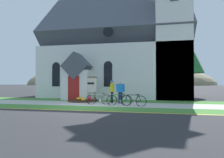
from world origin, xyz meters
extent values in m
plane|color=#2B2B2D|center=(0.00, 4.00, 0.00)|extent=(140.00, 140.00, 0.00)
cube|color=#B7B5AD|center=(0.43, 2.02, 0.01)|extent=(32.00, 2.64, 0.01)
cube|color=#427F33|center=(0.43, -0.17, 0.00)|extent=(32.00, 1.75, 0.01)
cube|color=#427F33|center=(0.43, 4.45, 0.00)|extent=(24.00, 2.23, 0.01)
cube|color=yellow|center=(0.43, -1.20, 0.00)|extent=(28.00, 0.16, 0.01)
cube|color=white|center=(0.43, 10.68, 2.52)|extent=(14.51, 10.23, 5.05)
cube|color=#4C515B|center=(0.43, 10.68, 6.51)|extent=(15.01, 10.42, 10.42)
cube|color=white|center=(6.15, 7.10, 5.57)|extent=(3.07, 3.07, 11.14)
cube|color=white|center=(-2.18, 4.76, 1.30)|extent=(2.40, 1.60, 2.60)
cube|color=#4C515B|center=(-2.18, 4.76, 2.95)|extent=(2.40, 1.80, 2.40)
cube|color=maroon|center=(-2.18, 3.94, 1.05)|extent=(1.00, 0.06, 2.10)
cube|color=black|center=(-4.64, 5.53, 2.10)|extent=(0.76, 0.06, 1.90)
cone|color=black|center=(-4.64, 5.53, 3.05)|extent=(0.80, 0.06, 0.80)
cube|color=black|center=(0.43, 5.53, 2.10)|extent=(0.76, 0.06, 1.90)
cone|color=black|center=(0.43, 5.53, 3.05)|extent=(0.80, 0.06, 0.80)
cylinder|color=black|center=(0.43, 5.53, 6.07)|extent=(0.90, 0.06, 0.90)
cube|color=#7F6047|center=(-2.00, 4.14, 0.36)|extent=(0.12, 0.12, 0.72)
cube|color=#7F6047|center=(-0.35, 4.02, 0.36)|extent=(0.12, 0.12, 0.72)
cube|color=silver|center=(-1.18, 4.08, 1.31)|extent=(1.98, 0.23, 1.18)
cube|color=#7F6047|center=(-1.18, 4.08, 1.96)|extent=(2.10, 0.28, 0.12)
cube|color=black|center=(-1.18, 4.04, 1.45)|extent=(1.58, 0.13, 0.16)
cylinder|color=#382319|center=(-1.18, 3.49, 0.05)|extent=(2.40, 2.40, 0.10)
ellipsoid|color=red|center=(-0.58, 3.43, 0.22)|extent=(0.36, 0.36, 0.24)
ellipsoid|color=#CC338C|center=(-0.89, 4.28, 0.22)|extent=(0.36, 0.36, 0.24)
ellipsoid|color=gold|center=(-1.42, 3.69, 0.22)|extent=(0.36, 0.36, 0.24)
ellipsoid|color=gold|center=(-1.49, 3.32, 0.22)|extent=(0.36, 0.36, 0.24)
ellipsoid|color=gold|center=(-0.91, 2.86, 0.22)|extent=(0.36, 0.36, 0.24)
torus|color=black|center=(1.14, 1.92, 0.33)|extent=(0.70, 0.17, 0.70)
torus|color=black|center=(0.10, 1.72, 0.33)|extent=(0.70, 0.17, 0.70)
cylinder|color=#B7B7BC|center=(0.45, 1.79, 0.48)|extent=(0.57, 0.14, 0.42)
cylinder|color=#B7B7BC|center=(0.57, 1.81, 0.69)|extent=(0.77, 0.18, 0.07)
cylinder|color=#B7B7BC|center=(0.84, 1.86, 0.49)|extent=(0.27, 0.08, 0.44)
cylinder|color=#B7B7BC|center=(0.93, 1.88, 0.31)|extent=(0.43, 0.12, 0.09)
cylinder|color=#B7B7BC|center=(1.05, 1.90, 0.52)|extent=(0.22, 0.08, 0.39)
cylinder|color=#B7B7BC|center=(0.14, 1.73, 0.50)|extent=(0.12, 0.06, 0.35)
ellipsoid|color=black|center=(0.95, 1.89, 0.74)|extent=(0.25, 0.12, 0.05)
cylinder|color=silver|center=(0.19, 1.74, 0.69)|extent=(0.44, 0.11, 0.03)
cylinder|color=silver|center=(0.72, 1.84, 0.28)|extent=(0.18, 0.05, 0.18)
torus|color=black|center=(2.63, 1.66, 0.34)|extent=(0.70, 0.19, 0.71)
torus|color=black|center=(1.63, 1.44, 0.34)|extent=(0.70, 0.19, 0.71)
cylinder|color=#19723F|center=(1.97, 1.51, 0.50)|extent=(0.55, 0.16, 0.46)
cylinder|color=#19723F|center=(2.08, 1.54, 0.73)|extent=(0.75, 0.20, 0.05)
cylinder|color=#19723F|center=(2.34, 1.60, 0.51)|extent=(0.26, 0.09, 0.46)
cylinder|color=#19723F|center=(2.43, 1.62, 0.31)|extent=(0.41, 0.13, 0.09)
cylinder|color=#19723F|center=(2.54, 1.64, 0.53)|extent=(0.22, 0.08, 0.41)
cylinder|color=#19723F|center=(1.67, 1.44, 0.53)|extent=(0.12, 0.06, 0.39)
ellipsoid|color=black|center=(2.45, 1.62, 0.76)|extent=(0.25, 0.13, 0.05)
cylinder|color=silver|center=(1.71, 1.45, 0.74)|extent=(0.44, 0.13, 0.03)
cylinder|color=silver|center=(2.23, 1.57, 0.29)|extent=(0.18, 0.06, 0.18)
torus|color=black|center=(3.61, 1.22, 0.34)|extent=(0.71, 0.20, 0.72)
torus|color=black|center=(2.59, 1.46, 0.34)|extent=(0.71, 0.20, 0.72)
cylinder|color=black|center=(2.94, 1.38, 0.51)|extent=(0.56, 0.16, 0.47)
cylinder|color=black|center=(3.05, 1.35, 0.73)|extent=(0.76, 0.21, 0.04)
cylinder|color=black|center=(3.31, 1.29, 0.51)|extent=(0.26, 0.09, 0.46)
cylinder|color=black|center=(3.40, 1.27, 0.32)|extent=(0.42, 0.13, 0.09)
cylinder|color=black|center=(3.51, 1.24, 0.54)|extent=(0.22, 0.08, 0.40)
cylinder|color=black|center=(2.63, 1.45, 0.54)|extent=(0.12, 0.06, 0.40)
ellipsoid|color=black|center=(3.42, 1.27, 0.76)|extent=(0.25, 0.13, 0.05)
cylinder|color=silver|center=(2.67, 1.44, 0.75)|extent=(0.44, 0.13, 0.03)
cylinder|color=silver|center=(3.20, 1.32, 0.29)|extent=(0.18, 0.06, 0.18)
cylinder|color=#191E38|center=(2.10, 2.67, 0.41)|extent=(0.15, 0.15, 0.83)
cylinder|color=#191E38|center=(1.94, 2.70, 0.41)|extent=(0.15, 0.15, 0.83)
cube|color=blue|center=(2.02, 2.69, 1.13)|extent=(0.49, 0.27, 0.60)
sphere|color=beige|center=(2.02, 2.69, 1.54)|extent=(0.21, 0.21, 0.21)
ellipsoid|color=silver|center=(2.02, 2.69, 1.60)|extent=(0.26, 0.30, 0.15)
cylinder|color=blue|center=(2.30, 2.60, 1.16)|extent=(0.09, 0.15, 0.55)
cylinder|color=blue|center=(1.75, 2.77, 1.16)|extent=(0.09, 0.18, 0.55)
cylinder|color=black|center=(1.33, 2.94, 0.42)|extent=(0.15, 0.15, 0.84)
cylinder|color=black|center=(1.38, 2.83, 0.42)|extent=(0.15, 0.15, 0.84)
cube|color=yellow|center=(1.35, 2.88, 1.15)|extent=(0.39, 0.51, 0.61)
sphere|color=tan|center=(1.35, 2.88, 1.56)|extent=(0.22, 0.22, 0.22)
ellipsoid|color=#1E59B2|center=(1.35, 2.88, 1.62)|extent=(0.34, 0.32, 0.15)
cylinder|color=yellow|center=(1.27, 3.16, 1.18)|extent=(0.09, 0.10, 0.55)
cylinder|color=yellow|center=(1.44, 2.61, 1.18)|extent=(0.09, 0.21, 0.56)
cylinder|color=#4C3823|center=(7.49, 10.20, 1.24)|extent=(0.29, 0.29, 2.49)
cone|color=#23662D|center=(7.49, 10.20, 4.86)|extent=(4.26, 4.26, 4.74)
cylinder|color=#4C3823|center=(-4.67, 7.95, 0.87)|extent=(0.31, 0.31, 1.74)
ellipsoid|color=#23662D|center=(-4.67, 7.95, 3.37)|extent=(3.79, 3.79, 2.96)
ellipsoid|color=#847A5B|center=(-13.72, 85.18, 0.00)|extent=(93.55, 55.94, 20.76)
camera|label=1|loc=(4.30, -11.34, 1.62)|focal=31.01mm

